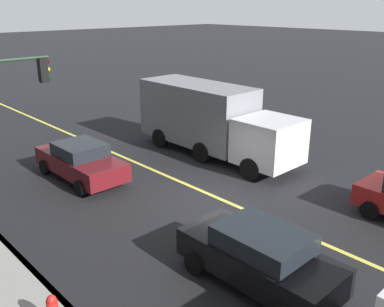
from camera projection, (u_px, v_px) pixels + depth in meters
The scene contains 6 objects.
ground at pixel (218, 198), 15.18m from camera, with size 200.00×200.00×0.00m, color black.
curb_edge at pixel (35, 274), 10.79m from camera, with size 80.00×0.16×0.15m, color slate.
lane_stripe_center at pixel (218, 198), 15.18m from camera, with size 80.00×0.16×0.01m, color #D8CC4C.
car_black at pixel (259, 256), 10.29m from camera, with size 4.10×1.91×1.52m.
car_maroon at pixel (81, 161), 16.65m from camera, with size 4.39×1.92×1.48m.
truck_gray at pixel (211, 119), 19.17m from camera, with size 8.16×2.48×3.13m.
Camera 1 is at (-9.42, 10.11, 6.55)m, focal length 39.77 mm.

